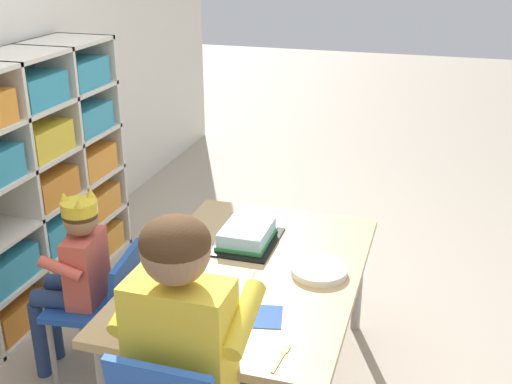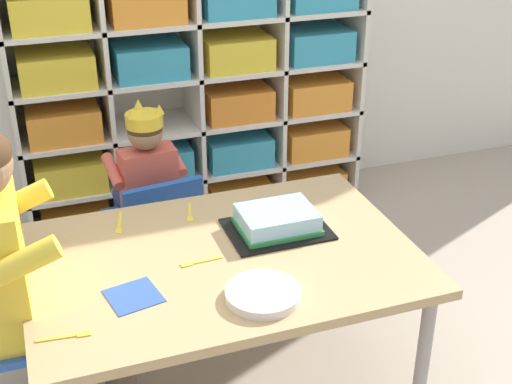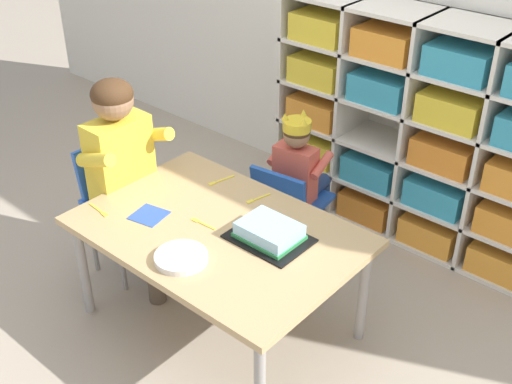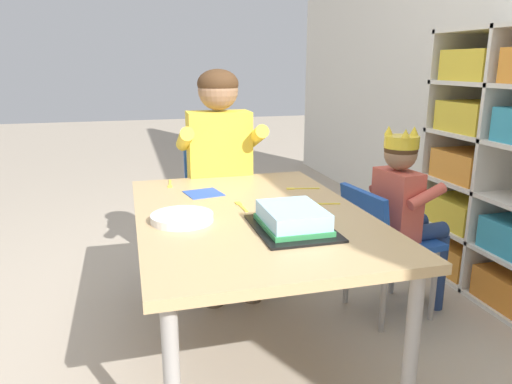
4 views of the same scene
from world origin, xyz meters
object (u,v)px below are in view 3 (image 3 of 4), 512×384
object	(u,v)px
fork_beside_plate_stack	(202,223)
fork_scattered_mid_table	(220,181)
paper_plate_stack	(181,258)
classroom_chair_adult_side	(119,193)
fork_near_cake_tray	(257,199)
activity_table	(218,237)
birthday_cake_on_tray	(269,233)
adult_helper_seated	(128,163)
fork_at_table_front_edge	(99,211)
child_with_crown	(300,167)
classroom_chair_blue	(288,202)

from	to	relation	value
fork_beside_plate_stack	fork_scattered_mid_table	distance (m)	0.36
paper_plate_stack	fork_scattered_mid_table	bearing A→B (deg)	119.50
classroom_chair_adult_side	paper_plate_stack	xyz separation A→B (m)	(0.74, -0.26, 0.13)
fork_near_cake_tray	classroom_chair_adult_side	bearing A→B (deg)	125.91
activity_table	birthday_cake_on_tray	distance (m)	0.24
adult_helper_seated	fork_at_table_front_edge	world-z (taller)	adult_helper_seated
activity_table	child_with_crown	bearing A→B (deg)	98.05
classroom_chair_blue	fork_scattered_mid_table	xyz separation A→B (m)	(-0.18, -0.31, 0.19)
fork_scattered_mid_table	activity_table	bearing A→B (deg)	-124.87
classroom_chair_adult_side	fork_near_cake_tray	bearing A→B (deg)	-66.97
activity_table	fork_near_cake_tray	bearing A→B (deg)	95.23
activity_table	child_with_crown	xyz separation A→B (m)	(-0.10, 0.70, 0.01)
classroom_chair_adult_side	child_with_crown	bearing A→B (deg)	-40.10
classroom_chair_adult_side	fork_at_table_front_edge	xyz separation A→B (m)	(0.21, -0.26, 0.12)
activity_table	adult_helper_seated	bearing A→B (deg)	179.08
child_with_crown	fork_beside_plate_stack	bearing A→B (deg)	84.63
fork_scattered_mid_table	classroom_chair_blue	bearing A→B (deg)	-17.00
adult_helper_seated	classroom_chair_adult_side	bearing A→B (deg)	90.00
child_with_crown	fork_scattered_mid_table	xyz separation A→B (m)	(-0.17, -0.41, 0.04)
classroom_chair_blue	fork_at_table_front_edge	world-z (taller)	classroom_chair_blue
activity_table	birthday_cake_on_tray	size ratio (longest dim) A/B	3.63
child_with_crown	fork_scattered_mid_table	bearing A→B (deg)	60.84
classroom_chair_adult_side	birthday_cake_on_tray	xyz separation A→B (m)	(0.91, 0.07, 0.14)
activity_table	paper_plate_stack	distance (m)	0.26
fork_at_table_front_edge	fork_near_cake_tray	size ratio (longest dim) A/B	1.08
birthday_cake_on_tray	paper_plate_stack	size ratio (longest dim) A/B	1.54
fork_scattered_mid_table	fork_near_cake_tray	bearing A→B (deg)	-78.77
paper_plate_stack	fork_near_cake_tray	world-z (taller)	paper_plate_stack
fork_scattered_mid_table	fork_at_table_front_edge	bearing A→B (deg)	170.17
fork_at_table_front_edge	birthday_cake_on_tray	bearing A→B (deg)	-149.40
classroom_chair_blue	fork_near_cake_tray	xyz separation A→B (m)	(0.06, -0.32, 0.19)
activity_table	classroom_chair_blue	distance (m)	0.62
birthday_cake_on_tray	fork_scattered_mid_table	bearing A→B (deg)	156.66
adult_helper_seated	child_with_crown	bearing A→B (deg)	-34.42
adult_helper_seated	paper_plate_stack	size ratio (longest dim) A/B	4.88
classroom_chair_blue	fork_at_table_front_edge	distance (m)	0.96
classroom_chair_blue	fork_near_cake_tray	world-z (taller)	classroom_chair_blue
adult_helper_seated	fork_at_table_front_edge	bearing A→B (deg)	-158.30
classroom_chair_blue	birthday_cake_on_tray	world-z (taller)	birthday_cake_on_tray
classroom_chair_adult_side	adult_helper_seated	world-z (taller)	adult_helper_seated
adult_helper_seated	fork_beside_plate_stack	xyz separation A→B (m)	(0.51, -0.03, -0.10)
child_with_crown	adult_helper_seated	size ratio (longest dim) A/B	0.79
classroom_chair_blue	adult_helper_seated	bearing A→B (deg)	42.70
paper_plate_stack	activity_table	bearing A→B (deg)	99.75
classroom_chair_blue	fork_scattered_mid_table	size ratio (longest dim) A/B	3.99
adult_helper_seated	classroom_chair_blue	bearing A→B (deg)	-39.39
classroom_chair_blue	classroom_chair_adult_side	world-z (taller)	classroom_chair_adult_side
activity_table	birthday_cake_on_tray	xyz separation A→B (m)	(0.21, 0.08, 0.08)
fork_beside_plate_stack	birthday_cake_on_tray	bearing A→B (deg)	16.85
fork_at_table_front_edge	fork_scattered_mid_table	size ratio (longest dim) A/B	0.98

